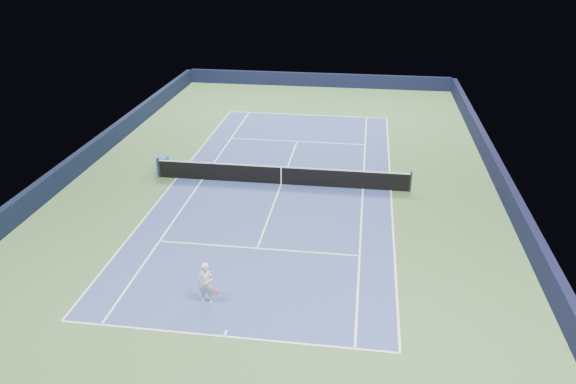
# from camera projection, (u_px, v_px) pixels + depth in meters

# --- Properties ---
(ground) EXTENTS (40.00, 40.00, 0.00)m
(ground) POSITION_uv_depth(u_px,v_px,m) (281.00, 184.00, 28.40)
(ground) COLOR #3A5C32
(ground) RESTS_ON ground
(wall_far) EXTENTS (22.00, 0.35, 1.10)m
(wall_far) POSITION_uv_depth(u_px,v_px,m) (318.00, 80.00, 45.95)
(wall_far) COLOR black
(wall_far) RESTS_ON ground
(wall_right) EXTENTS (0.35, 40.00, 1.10)m
(wall_right) POSITION_uv_depth(u_px,v_px,m) (505.00, 187.00, 26.79)
(wall_right) COLOR black
(wall_right) RESTS_ON ground
(wall_left) EXTENTS (0.35, 40.00, 1.10)m
(wall_left) POSITION_uv_depth(u_px,v_px,m) (78.00, 163.00, 29.55)
(wall_left) COLOR black
(wall_left) RESTS_ON ground
(court_surface) EXTENTS (10.97, 23.77, 0.01)m
(court_surface) POSITION_uv_depth(u_px,v_px,m) (281.00, 184.00, 28.40)
(court_surface) COLOR navy
(court_surface) RESTS_ON ground
(baseline_far) EXTENTS (10.97, 0.08, 0.00)m
(baseline_far) POSITION_uv_depth(u_px,v_px,m) (307.00, 115.00, 39.06)
(baseline_far) COLOR white
(baseline_far) RESTS_ON ground
(baseline_near) EXTENTS (10.97, 0.08, 0.00)m
(baseline_near) POSITION_uv_depth(u_px,v_px,m) (224.00, 336.00, 17.74)
(baseline_near) COLOR white
(baseline_near) RESTS_ON ground
(sideline_doubles_right) EXTENTS (0.08, 23.77, 0.00)m
(sideline_doubles_right) POSITION_uv_depth(u_px,v_px,m) (391.00, 190.00, 27.70)
(sideline_doubles_right) COLOR white
(sideline_doubles_right) RESTS_ON ground
(sideline_doubles_left) EXTENTS (0.08, 23.77, 0.00)m
(sideline_doubles_left) POSITION_uv_depth(u_px,v_px,m) (177.00, 178.00, 29.10)
(sideline_doubles_left) COLOR white
(sideline_doubles_left) RESTS_ON ground
(sideline_singles_right) EXTENTS (0.08, 23.77, 0.00)m
(sideline_singles_right) POSITION_uv_depth(u_px,v_px,m) (363.00, 189.00, 27.87)
(sideline_singles_right) COLOR white
(sideline_singles_right) RESTS_ON ground
(sideline_singles_left) EXTENTS (0.08, 23.77, 0.00)m
(sideline_singles_left) POSITION_uv_depth(u_px,v_px,m) (202.00, 179.00, 28.92)
(sideline_singles_left) COLOR white
(sideline_singles_left) RESTS_ON ground
(service_line_far) EXTENTS (8.23, 0.08, 0.00)m
(service_line_far) POSITION_uv_depth(u_px,v_px,m) (297.00, 141.00, 34.14)
(service_line_far) COLOR white
(service_line_far) RESTS_ON ground
(service_line_near) EXTENTS (8.23, 0.08, 0.00)m
(service_line_near) POSITION_uv_depth(u_px,v_px,m) (257.00, 248.00, 22.66)
(service_line_near) COLOR white
(service_line_near) RESTS_ON ground
(center_service_line) EXTENTS (0.08, 12.80, 0.00)m
(center_service_line) POSITION_uv_depth(u_px,v_px,m) (281.00, 184.00, 28.40)
(center_service_line) COLOR white
(center_service_line) RESTS_ON ground
(center_mark_far) EXTENTS (0.08, 0.30, 0.00)m
(center_mark_far) POSITION_uv_depth(u_px,v_px,m) (307.00, 115.00, 38.93)
(center_mark_far) COLOR white
(center_mark_far) RESTS_ON ground
(center_mark_near) EXTENTS (0.08, 0.30, 0.00)m
(center_mark_near) POSITION_uv_depth(u_px,v_px,m) (225.00, 333.00, 17.87)
(center_mark_near) COLOR white
(center_mark_near) RESTS_ON ground
(tennis_net) EXTENTS (12.90, 0.10, 1.07)m
(tennis_net) POSITION_uv_depth(u_px,v_px,m) (281.00, 175.00, 28.19)
(tennis_net) COLOR black
(tennis_net) RESTS_ON ground
(sponsor_cube) EXTENTS (0.60, 0.55, 0.91)m
(sponsor_cube) POSITION_uv_depth(u_px,v_px,m) (163.00, 165.00, 29.53)
(sponsor_cube) COLOR #1C54AB
(sponsor_cube) RESTS_ON ground
(tennis_player) EXTENTS (0.74, 1.22, 2.83)m
(tennis_player) POSITION_uv_depth(u_px,v_px,m) (206.00, 283.00, 19.08)
(tennis_player) COLOR white
(tennis_player) RESTS_ON ground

